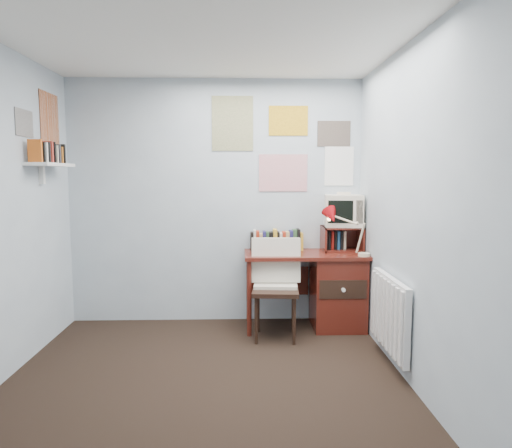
{
  "coord_description": "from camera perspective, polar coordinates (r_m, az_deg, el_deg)",
  "views": [
    {
      "loc": [
        0.28,
        -2.98,
        1.53
      ],
      "look_at": [
        0.4,
        1.05,
        1.1
      ],
      "focal_mm": 32.0,
      "sensor_mm": 36.0,
      "label": 1
    }
  ],
  "objects": [
    {
      "name": "radiator",
      "position": [
        3.88,
        16.38,
        -10.73
      ],
      "size": [
        0.09,
        0.8,
        0.6
      ],
      "primitive_type": "cube",
      "color": "white",
      "rests_on": "right_wall"
    },
    {
      "name": "back_wall",
      "position": [
        4.74,
        -5.08,
        2.75
      ],
      "size": [
        3.0,
        0.02,
        2.5
      ],
      "primitive_type": "cube",
      "color": "silver",
      "rests_on": "ground"
    },
    {
      "name": "ground",
      "position": [
        3.36,
        -6.72,
        -21.01
      ],
      "size": [
        3.5,
        3.5,
        0.0
      ],
      "primitive_type": "plane",
      "color": "black",
      "rests_on": "ground"
    },
    {
      "name": "book_row",
      "position": [
        4.7,
        2.96,
        -1.93
      ],
      "size": [
        0.6,
        0.14,
        0.22
      ],
      "primitive_type": "cube",
      "color": "#5D1E15",
      "rests_on": "desk"
    },
    {
      "name": "ceiling",
      "position": [
        3.14,
        -7.35,
        24.07
      ],
      "size": [
        3.0,
        3.5,
        0.02
      ],
      "primitive_type": "cube",
      "color": "white",
      "rests_on": "back_wall"
    },
    {
      "name": "right_wall",
      "position": [
        3.23,
        20.53,
        0.76
      ],
      "size": [
        0.02,
        3.5,
        2.5
      ],
      "primitive_type": "cube",
      "color": "silver",
      "rests_on": "ground"
    },
    {
      "name": "tv_riser",
      "position": [
        4.72,
        10.68,
        -1.8
      ],
      "size": [
        0.4,
        0.3,
        0.25
      ],
      "primitive_type": "cube",
      "color": "#5D1E15",
      "rests_on": "desk"
    },
    {
      "name": "desk_chair",
      "position": [
        4.3,
        2.45,
        -8.35
      ],
      "size": [
        0.5,
        0.48,
        0.91
      ],
      "primitive_type": "cube",
      "rotation": [
        0.0,
        0.0,
        -0.08
      ],
      "color": "black",
      "rests_on": "ground"
    },
    {
      "name": "wall_shelf",
      "position": [
        4.41,
        -24.27,
        6.78
      ],
      "size": [
        0.2,
        0.62,
        0.24
      ],
      "primitive_type": "cube",
      "color": "white",
      "rests_on": "left_wall"
    },
    {
      "name": "crt_tv",
      "position": [
        4.71,
        10.87,
        1.84
      ],
      "size": [
        0.41,
        0.38,
        0.35
      ],
      "primitive_type": "cube",
      "rotation": [
        0.0,
        0.0,
        -0.12
      ],
      "color": "beige",
      "rests_on": "tv_riser"
    },
    {
      "name": "posters_left",
      "position": [
        4.47,
        -25.63,
        11.59
      ],
      "size": [
        0.01,
        0.7,
        0.6
      ],
      "primitive_type": "cube",
      "color": "white",
      "rests_on": "left_wall"
    },
    {
      "name": "desk_lamp",
      "position": [
        4.44,
        13.41,
        -1.31
      ],
      "size": [
        0.33,
        0.29,
        0.41
      ],
      "primitive_type": "cube",
      "rotation": [
        0.0,
        0.0,
        -0.17
      ],
      "color": "#AF0B11",
      "rests_on": "desk"
    },
    {
      "name": "desk",
      "position": [
        4.68,
        9.42,
        -7.83
      ],
      "size": [
        1.2,
        0.55,
        0.76
      ],
      "color": "#5D1E15",
      "rests_on": "ground"
    },
    {
      "name": "posters_back",
      "position": [
        4.75,
        3.44,
        10.01
      ],
      "size": [
        1.2,
        0.01,
        0.9
      ],
      "primitive_type": "cube",
      "color": "white",
      "rests_on": "back_wall"
    }
  ]
}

